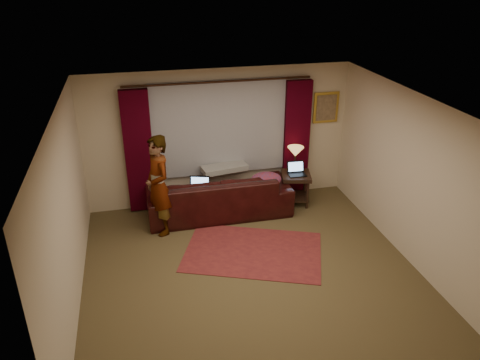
{
  "coord_description": "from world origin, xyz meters",
  "views": [
    {
      "loc": [
        -1.51,
        -5.66,
        4.33
      ],
      "look_at": [
        0.1,
        1.2,
        1.0
      ],
      "focal_mm": 35.0,
      "sensor_mm": 36.0,
      "label": 1
    }
  ],
  "objects_px": {
    "sofa": "(219,187)",
    "end_table": "(295,189)",
    "laptop_table": "(297,169)",
    "laptop_sofa": "(199,186)",
    "person": "(158,186)",
    "tiffany_lamp": "(295,159)"
  },
  "relations": [
    {
      "from": "tiffany_lamp",
      "to": "person",
      "type": "xyz_separation_m",
      "value": [
        -2.64,
        -0.6,
        0.01
      ]
    },
    {
      "from": "sofa",
      "to": "laptop_table",
      "type": "distance_m",
      "value": 1.53
    },
    {
      "from": "end_table",
      "to": "laptop_table",
      "type": "height_order",
      "value": "laptop_table"
    },
    {
      "from": "laptop_sofa",
      "to": "laptop_table",
      "type": "relative_size",
      "value": 1.1
    },
    {
      "from": "laptop_sofa",
      "to": "tiffany_lamp",
      "type": "distance_m",
      "value": 1.96
    },
    {
      "from": "tiffany_lamp",
      "to": "end_table",
      "type": "bearing_deg",
      "value": -95.96
    },
    {
      "from": "laptop_sofa",
      "to": "sofa",
      "type": "bearing_deg",
      "value": 37.11
    },
    {
      "from": "tiffany_lamp",
      "to": "person",
      "type": "relative_size",
      "value": 0.28
    },
    {
      "from": "end_table",
      "to": "person",
      "type": "relative_size",
      "value": 0.35
    },
    {
      "from": "sofa",
      "to": "person",
      "type": "distance_m",
      "value": 1.23
    },
    {
      "from": "tiffany_lamp",
      "to": "laptop_sofa",
      "type": "bearing_deg",
      "value": -170.33
    },
    {
      "from": "person",
      "to": "laptop_sofa",
      "type": "bearing_deg",
      "value": 92.83
    },
    {
      "from": "sofa",
      "to": "end_table",
      "type": "distance_m",
      "value": 1.53
    },
    {
      "from": "sofa",
      "to": "laptop_table",
      "type": "height_order",
      "value": "sofa"
    },
    {
      "from": "sofa",
      "to": "tiffany_lamp",
      "type": "distance_m",
      "value": 1.58
    },
    {
      "from": "laptop_table",
      "to": "sofa",
      "type": "bearing_deg",
      "value": -177.47
    },
    {
      "from": "laptop_sofa",
      "to": "person",
      "type": "height_order",
      "value": "person"
    },
    {
      "from": "end_table",
      "to": "laptop_sofa",
      "type": "bearing_deg",
      "value": -174.54
    },
    {
      "from": "laptop_sofa",
      "to": "laptop_table",
      "type": "distance_m",
      "value": 1.91
    },
    {
      "from": "laptop_sofa",
      "to": "tiffany_lamp",
      "type": "bearing_deg",
      "value": 26.81
    },
    {
      "from": "sofa",
      "to": "laptop_sofa",
      "type": "height_order",
      "value": "sofa"
    },
    {
      "from": "laptop_sofa",
      "to": "end_table",
      "type": "distance_m",
      "value": 1.94
    }
  ]
}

